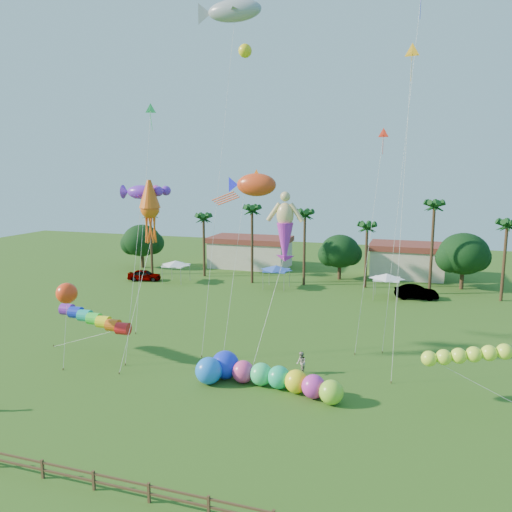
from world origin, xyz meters
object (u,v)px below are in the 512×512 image
(car_a, at_px, (144,275))
(spectator_b, at_px, (301,363))
(caterpillar_inflatable, at_px, (270,376))
(blue_ball, at_px, (209,371))
(car_b, at_px, (416,292))

(car_a, xyz_separation_m, spectator_b, (28.14, -24.96, 0.09))
(car_a, bearing_deg, spectator_b, -144.89)
(caterpillar_inflatable, height_order, blue_ball, caterpillar_inflatable)
(blue_ball, bearing_deg, spectator_b, 32.24)
(spectator_b, bearing_deg, caterpillar_inflatable, -57.23)
(car_b, xyz_separation_m, spectator_b, (-8.09, -26.17, 0.04))
(car_b, height_order, blue_ball, blue_ball)
(car_b, distance_m, blue_ball, 33.06)
(car_a, height_order, spectator_b, spectator_b)
(car_a, relative_size, blue_ball, 2.33)
(car_b, xyz_separation_m, blue_ball, (-14.04, -29.93, 0.15))
(caterpillar_inflatable, bearing_deg, blue_ball, -160.53)
(car_b, xyz_separation_m, caterpillar_inflatable, (-9.65, -29.26, 0.05))
(car_a, xyz_separation_m, car_b, (36.22, 1.22, 0.05))
(car_a, xyz_separation_m, caterpillar_inflatable, (26.58, -28.05, 0.10))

